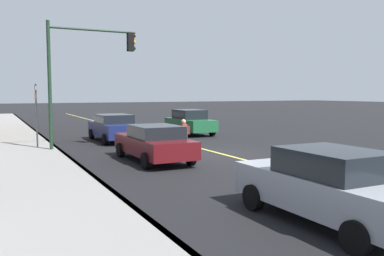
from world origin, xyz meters
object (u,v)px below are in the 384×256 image
at_px(car_maroon, 154,142).
at_px(car_navy, 114,127).
at_px(pedestrian_with_backpack, 184,135).
at_px(car_green, 190,122).
at_px(traffic_light_mast, 84,64).
at_px(car_silver, 330,186).
at_px(street_sign_post, 36,112).

distance_m(car_maroon, car_navy, 7.35).
xyz_separation_m(car_maroon, pedestrian_with_backpack, (0.76, -1.70, 0.17)).
bearing_deg(car_navy, pedestrian_with_backpack, -169.26).
xyz_separation_m(car_navy, pedestrian_with_backpack, (-6.57, -1.25, 0.13)).
height_order(car_maroon, pedestrian_with_backpack, pedestrian_with_backpack).
height_order(car_green, traffic_light_mast, traffic_light_mast).
bearing_deg(pedestrian_with_backpack, car_silver, 172.42).
height_order(car_green, street_sign_post, street_sign_post).
bearing_deg(pedestrian_with_backpack, car_green, -27.94).
bearing_deg(street_sign_post, pedestrian_with_backpack, -129.17).
distance_m(traffic_light_mast, street_sign_post, 3.19).
bearing_deg(street_sign_post, car_green, -70.21).
relative_size(car_maroon, street_sign_post, 1.50).
distance_m(car_green, pedestrian_with_backpack, 9.11).
relative_size(car_silver, pedestrian_with_backpack, 2.83).
bearing_deg(car_green, car_maroon, 145.88).
distance_m(pedestrian_with_backpack, street_sign_post, 7.21).
relative_size(car_green, traffic_light_mast, 0.74).
xyz_separation_m(car_maroon, traffic_light_mast, (4.29, 1.80, 3.33)).
xyz_separation_m(car_silver, street_sign_post, (14.21, 4.26, 1.05)).
distance_m(car_silver, street_sign_post, 14.87).
relative_size(car_navy, street_sign_post, 1.48).
height_order(car_navy, car_green, car_green).
height_order(car_maroon, car_green, car_green).
bearing_deg(car_silver, street_sign_post, 16.66).
height_order(car_navy, street_sign_post, street_sign_post).
relative_size(car_navy, car_green, 1.05).
relative_size(pedestrian_with_backpack, traffic_light_mast, 0.27).
bearing_deg(pedestrian_with_backpack, street_sign_post, 50.83).
bearing_deg(car_silver, car_maroon, 2.63).
bearing_deg(traffic_light_mast, pedestrian_with_backpack, -135.27).
bearing_deg(car_green, street_sign_post, 109.79).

